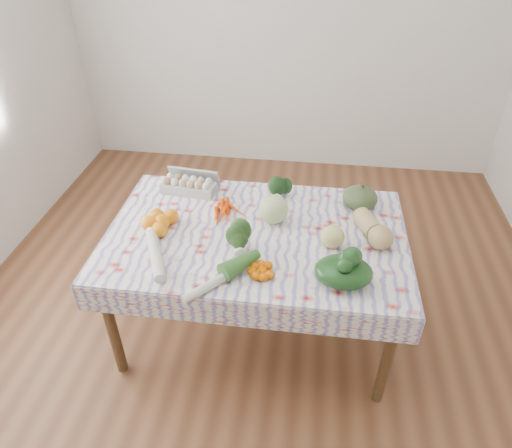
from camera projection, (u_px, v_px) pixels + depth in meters
name	position (u px, v px, depth m)	size (l,w,h in m)	color
ground	(256.00, 325.00, 2.99)	(4.50, 4.50, 0.00)	brown
wall_back	(290.00, 18.00, 3.95)	(4.00, 0.04, 2.80)	silver
dining_table	(256.00, 244.00, 2.58)	(1.60, 1.00, 0.75)	brown
tablecloth	(256.00, 233.00, 2.54)	(1.66, 1.06, 0.01)	white
egg_carton	(188.00, 186.00, 2.84)	(0.33, 0.13, 0.09)	#AEAEA9
carrot_bunch	(224.00, 212.00, 2.67)	(0.20, 0.18, 0.04)	#E24005
kale_bunch	(281.00, 191.00, 2.76)	(0.15, 0.13, 0.13)	#183A18
kabocha_squash	(360.00, 198.00, 2.70)	(0.21, 0.21, 0.13)	#3C512B
cabbage	(273.00, 209.00, 2.57)	(0.17, 0.17, 0.17)	#B1CB7F
butternut_squash	(374.00, 228.00, 2.46)	(0.14, 0.29, 0.14)	tan
orange_cluster	(162.00, 222.00, 2.54)	(0.27, 0.27, 0.09)	orange
broccoli	(237.00, 245.00, 2.36)	(0.14, 0.14, 0.11)	#29511F
mandarin_cluster	(262.00, 270.00, 2.25)	(0.16, 0.16, 0.05)	#E56500
grapefruit	(333.00, 237.00, 2.40)	(0.12, 0.12, 0.12)	#CCCA6F
spinach_bag	(343.00, 272.00, 2.18)	(0.28, 0.22, 0.12)	black
daikon	(156.00, 254.00, 2.34)	(0.06, 0.06, 0.42)	beige
leek	(221.00, 278.00, 2.20)	(0.05, 0.05, 0.44)	beige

